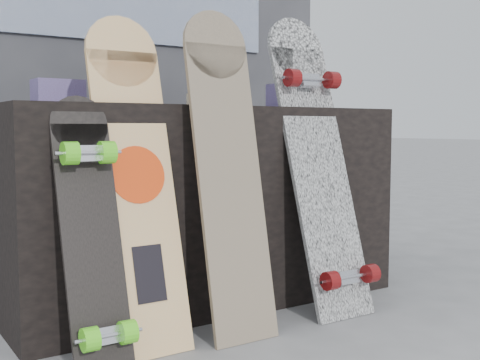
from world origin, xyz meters
TOP-DOWN VIEW (x-y plane):
  - ground at (0.00, 0.00)m, footprint 60.00×60.00m
  - vendor_table at (0.00, 0.50)m, footprint 1.60×0.60m
  - booth at (0.00, 1.35)m, footprint 2.40×0.22m
  - merch_box_purple at (-0.53, 0.65)m, footprint 0.18×0.12m
  - merch_box_small at (0.51, 0.58)m, footprint 0.14×0.14m
  - merch_box_flat at (0.09, 0.52)m, footprint 0.22×0.10m
  - longboard_geisha at (-0.43, 0.17)m, footprint 0.25×0.31m
  - longboard_celtic at (-0.12, 0.09)m, footprint 0.25×0.25m
  - longboard_cascadia at (0.33, 0.15)m, footprint 0.27×0.42m
  - skateboard_dark at (-0.61, 0.09)m, footprint 0.18×0.29m

SIDE VIEW (x-z plane):
  - ground at x=0.00m, z-range 0.00..0.00m
  - vendor_table at x=0.00m, z-range 0.00..0.80m
  - skateboard_dark at x=-0.61m, z-range 0.01..0.83m
  - longboard_geisha at x=-0.43m, z-range 0.03..1.13m
  - longboard_celtic at x=-0.12m, z-range 0.04..1.17m
  - longboard_cascadia at x=0.33m, z-range 0.02..1.19m
  - merch_box_flat at x=0.09m, z-range 0.80..0.86m
  - merch_box_purple at x=-0.53m, z-range 0.80..0.90m
  - merch_box_small at x=0.51m, z-range 0.80..0.92m
  - booth at x=0.00m, z-range 0.00..2.20m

